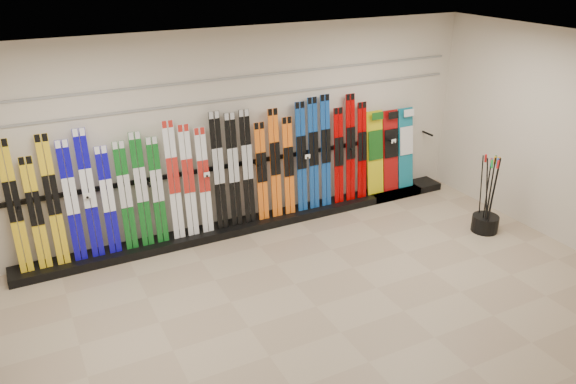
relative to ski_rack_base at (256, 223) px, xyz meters
name	(u,v)px	position (x,y,z in m)	size (l,w,h in m)	color
floor	(316,307)	(-0.22, -2.28, -0.06)	(8.00, 8.00, 0.00)	#9E866D
back_wall	(234,132)	(-0.22, 0.22, 1.44)	(8.00, 8.00, 0.00)	beige
right_wall	(567,141)	(3.78, -2.28, 1.44)	(5.00, 5.00, 0.00)	beige
ceiling	(322,56)	(-0.22, -2.28, 2.94)	(8.00, 8.00, 0.00)	silver
ski_rack_base	(256,223)	(0.00, 0.00, 0.00)	(8.00, 0.40, 0.12)	black
skis	(212,176)	(-0.66, 0.02, 0.89)	(5.37, 0.18, 1.80)	yellow
snowboards	(390,151)	(2.54, 0.07, 0.75)	(0.95, 0.22, 1.41)	gold
pole_bin	(485,223)	(3.05, -1.73, 0.07)	(0.40, 0.40, 0.25)	black
ski_poles	(489,195)	(3.02, -1.74, 0.55)	(0.25, 0.32, 1.18)	black
slatwall_rail_0	(233,99)	(-0.22, 0.20, 1.94)	(7.60, 0.02, 0.03)	gray
slatwall_rail_1	(232,78)	(-0.22, 0.20, 2.24)	(7.60, 0.02, 0.03)	gray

